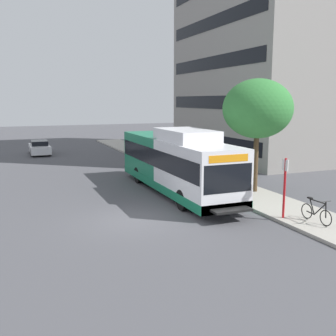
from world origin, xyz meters
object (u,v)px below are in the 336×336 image
object	(u,v)px
bus_stop_sign_pole	(285,183)
street_tree_near_stop	(258,109)
transit_bus	(176,163)
parked_car_far_lane	(40,148)
bicycle_parked	(316,212)

from	to	relation	value
bus_stop_sign_pole	street_tree_near_stop	world-z (taller)	street_tree_near_stop
transit_bus	parked_car_far_lane	size ratio (longest dim) A/B	2.72
transit_bus	bus_stop_sign_pole	xyz separation A→B (m)	(2.21, -6.66, -0.05)
street_tree_near_stop	parked_car_far_lane	xyz separation A→B (m)	(-9.83, 21.40, -4.02)
transit_bus	bicycle_parked	distance (m)	8.36
bus_stop_sign_pole	parked_car_far_lane	size ratio (longest dim) A/B	0.58
transit_bus	street_tree_near_stop	size ratio (longest dim) A/B	1.99
transit_bus	street_tree_near_stop	world-z (taller)	street_tree_near_stop
street_tree_near_stop	parked_car_far_lane	distance (m)	23.89
bicycle_parked	parked_car_far_lane	xyz separation A→B (m)	(-8.91, 27.17, 0.10)
parked_car_far_lane	bicycle_parked	bearing A→B (deg)	-71.84
bus_stop_sign_pole	bicycle_parked	world-z (taller)	bus_stop_sign_pole
bus_stop_sign_pole	street_tree_near_stop	bearing A→B (deg)	69.50
bicycle_parked	parked_car_far_lane	size ratio (longest dim) A/B	0.39
transit_bus	street_tree_near_stop	bearing A→B (deg)	-25.72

